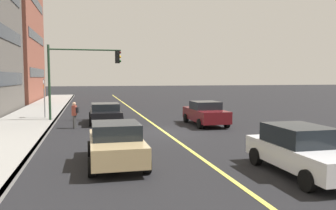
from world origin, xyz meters
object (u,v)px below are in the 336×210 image
(car_white, at_px, (301,150))
(car_maroon, at_px, (205,113))
(car_tan, at_px, (116,143))
(car_black, at_px, (105,113))
(street_sign_post, at_px, (44,96))
(pedestrian_with_backpack, at_px, (75,113))
(traffic_light_mast, at_px, (79,68))

(car_white, xyz_separation_m, car_maroon, (11.09, -0.78, -0.01))
(car_tan, xyz_separation_m, car_white, (-2.58, -5.55, 0.02))
(car_black, distance_m, street_sign_post, 5.07)
(car_white, distance_m, car_maroon, 11.12)
(car_white, bearing_deg, pedestrian_with_backpack, 32.20)
(car_white, bearing_deg, street_sign_post, 30.15)
(car_tan, distance_m, pedestrian_with_backpack, 9.09)
(car_tan, height_order, traffic_light_mast, traffic_light_mast)
(car_maroon, relative_size, pedestrian_with_backpack, 2.77)
(car_white, bearing_deg, traffic_light_mast, 25.13)
(pedestrian_with_backpack, relative_size, traffic_light_mast, 0.30)
(car_tan, xyz_separation_m, street_sign_post, (13.76, 3.93, 0.97))
(traffic_light_mast, bearing_deg, pedestrian_with_backpack, 175.87)
(car_white, relative_size, traffic_light_mast, 0.83)
(car_maroon, relative_size, street_sign_post, 1.49)
(car_maroon, bearing_deg, pedestrian_with_backpack, 87.05)
(car_tan, bearing_deg, car_maroon, -36.67)
(car_white, distance_m, pedestrian_with_backpack, 13.60)
(car_black, bearing_deg, street_sign_post, 56.15)
(pedestrian_with_backpack, bearing_deg, car_black, -42.33)
(car_maroon, bearing_deg, car_white, 175.96)
(car_white, distance_m, street_sign_post, 18.92)
(car_maroon, height_order, pedestrian_with_backpack, pedestrian_with_backpack)
(car_white, relative_size, car_maroon, 0.99)
(car_black, xyz_separation_m, pedestrian_with_backpack, (-2.07, 1.88, 0.22))
(car_tan, bearing_deg, traffic_light_mast, 6.67)
(car_white, xyz_separation_m, traffic_light_mast, (14.91, 7.00, 2.87))
(car_tan, bearing_deg, car_white, -114.90)
(street_sign_post, bearing_deg, car_maroon, -117.06)
(car_tan, distance_m, car_maroon, 10.61)
(car_black, distance_m, traffic_light_mast, 3.63)
(car_maroon, distance_m, pedestrian_with_backpack, 8.04)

